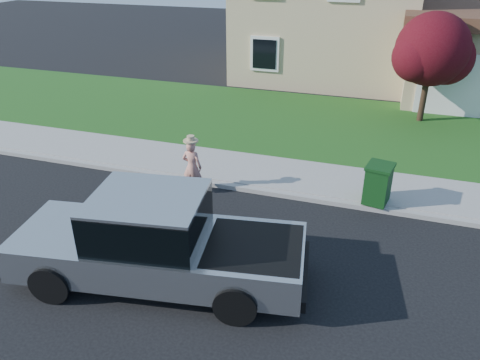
# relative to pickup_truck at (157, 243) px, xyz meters

# --- Properties ---
(ground) EXTENTS (80.00, 80.00, 0.00)m
(ground) POSITION_rel_pickup_truck_xyz_m (0.53, 1.17, -0.87)
(ground) COLOR black
(ground) RESTS_ON ground
(curb) EXTENTS (40.00, 0.20, 0.12)m
(curb) POSITION_rel_pickup_truck_xyz_m (1.53, 4.07, -0.81)
(curb) COLOR gray
(curb) RESTS_ON ground
(sidewalk) EXTENTS (40.00, 2.00, 0.15)m
(sidewalk) POSITION_rel_pickup_truck_xyz_m (1.53, 5.17, -0.79)
(sidewalk) COLOR gray
(sidewalk) RESTS_ON ground
(lawn) EXTENTS (40.00, 7.00, 0.10)m
(lawn) POSITION_rel_pickup_truck_xyz_m (1.53, 9.67, -0.82)
(lawn) COLOR #164D18
(lawn) RESTS_ON ground
(house) EXTENTS (14.00, 11.30, 6.85)m
(house) POSITION_rel_pickup_truck_xyz_m (1.84, 17.55, 2.30)
(house) COLOR tan
(house) RESTS_ON ground
(pickup_truck) EXTENTS (5.88, 2.75, 1.86)m
(pickup_truck) POSITION_rel_pickup_truck_xyz_m (0.00, 0.00, 0.00)
(pickup_truck) COLOR black
(pickup_truck) RESTS_ON ground
(woman) EXTENTS (0.53, 0.39, 1.60)m
(woman) POSITION_rel_pickup_truck_xyz_m (-0.83, 3.58, -0.11)
(woman) COLOR #DF8E7A
(woman) RESTS_ON ground
(ornamental_tree) EXTENTS (2.80, 2.52, 3.84)m
(ornamental_tree) POSITION_rel_pickup_truck_xyz_m (5.02, 11.17, 1.69)
(ornamental_tree) COLOR black
(ornamental_tree) RESTS_ON lawn
(trash_bin) EXTENTS (0.74, 0.81, 1.01)m
(trash_bin) POSITION_rel_pickup_truck_xyz_m (3.83, 4.27, -0.21)
(trash_bin) COLOR #0E3411
(trash_bin) RESTS_ON sidewalk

